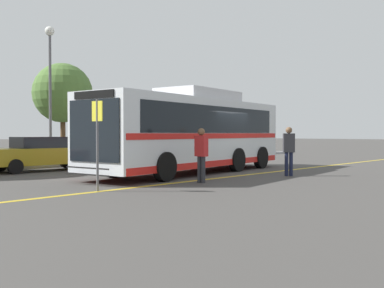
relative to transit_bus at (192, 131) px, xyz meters
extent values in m
plane|color=#423F3D|center=(1.29, -0.44, -1.71)|extent=(220.00, 220.00, 0.00)
cube|color=gold|center=(-0.02, -2.20, -1.71)|extent=(30.59, 0.20, 0.01)
cube|color=#99999E|center=(-0.02, 6.82, -1.64)|extent=(38.59, 0.36, 0.15)
cube|color=silver|center=(-0.02, 0.00, -0.06)|extent=(10.84, 3.97, 2.66)
cube|color=black|center=(-0.02, 0.00, 0.45)|extent=(9.37, 3.81, 1.04)
cube|color=red|center=(-0.02, 0.00, -0.20)|extent=(10.63, 3.98, 0.20)
cube|color=red|center=(-0.02, 0.00, -1.27)|extent=(10.63, 3.97, 0.24)
cube|color=black|center=(-5.28, -0.74, -0.01)|extent=(0.35, 2.21, 1.96)
cube|color=black|center=(-5.28, -0.74, 1.12)|extent=(0.29, 1.76, 0.24)
cube|color=silver|center=(0.51, 0.07, 1.48)|extent=(3.95, 2.52, 0.44)
cube|color=black|center=(-5.56, -0.78, -1.16)|extent=(0.30, 1.88, 0.04)
cube|color=black|center=(-5.56, -0.78, -1.36)|extent=(0.30, 1.88, 0.04)
cylinder|color=black|center=(-3.10, -1.66, -1.21)|extent=(1.03, 0.42, 1.00)
cylinder|color=black|center=(-3.44, 0.74, -1.21)|extent=(1.03, 0.42, 1.00)
cylinder|color=black|center=(1.72, -0.98, -1.21)|extent=(1.03, 0.42, 1.00)
cylinder|color=black|center=(1.39, 1.42, -1.21)|extent=(1.03, 0.42, 1.00)
cylinder|color=black|center=(3.93, -0.67, -1.21)|extent=(1.03, 0.42, 1.00)
cylinder|color=black|center=(3.59, 1.73, -1.21)|extent=(1.03, 0.42, 1.00)
cube|color=olive|center=(-3.73, 5.37, -1.07)|extent=(4.98, 1.97, 0.69)
cube|color=black|center=(-3.85, 5.37, -0.48)|extent=(2.13, 1.61, 0.47)
cylinder|color=black|center=(-2.17, 6.10, -1.41)|extent=(0.61, 0.23, 0.60)
cylinder|color=black|center=(-2.26, 4.47, -1.41)|extent=(0.61, 0.23, 0.60)
cylinder|color=black|center=(-5.20, 6.26, -1.41)|extent=(0.61, 0.23, 0.60)
cylinder|color=black|center=(-5.29, 4.64, -1.41)|extent=(0.61, 0.23, 0.60)
cube|color=silver|center=(2.88, 5.54, -1.12)|extent=(4.81, 2.05, 0.59)
cube|color=black|center=(3.00, 5.55, -0.53)|extent=(2.08, 1.63, 0.59)
cylinder|color=black|center=(1.50, 4.63, -1.41)|extent=(0.61, 0.25, 0.60)
cylinder|color=black|center=(1.37, 6.22, -1.41)|extent=(0.61, 0.25, 0.60)
cylinder|color=black|center=(4.40, 4.87, -1.41)|extent=(0.61, 0.25, 0.60)
cylinder|color=black|center=(4.27, 6.45, -1.41)|extent=(0.61, 0.25, 0.60)
cylinder|color=#2D2D33|center=(-2.51, -2.69, -1.28)|extent=(0.14, 0.14, 0.87)
cylinder|color=#2D2D33|center=(-2.51, -2.86, -1.28)|extent=(0.14, 0.14, 0.87)
cube|color=red|center=(-2.51, -2.78, -0.50)|extent=(0.23, 0.42, 0.69)
sphere|color=brown|center=(-2.51, -2.78, -0.04)|extent=(0.23, 0.23, 0.23)
cylinder|color=#191E38|center=(1.44, -3.56, -1.26)|extent=(0.14, 0.14, 0.90)
cylinder|color=#191E38|center=(1.56, -3.68, -1.26)|extent=(0.14, 0.14, 0.90)
cube|color=#333338|center=(1.50, -3.62, -0.46)|extent=(0.45, 0.46, 0.71)
sphere|color=brown|center=(1.50, -3.62, 0.02)|extent=(0.24, 0.24, 0.24)
cylinder|color=#59595E|center=(-6.10, -2.13, -0.43)|extent=(0.07, 0.07, 2.57)
cube|color=yellow|center=(-6.10, -2.13, 0.52)|extent=(0.09, 0.40, 0.56)
cylinder|color=#59595E|center=(-1.77, 8.21, 1.56)|extent=(0.14, 0.14, 6.54)
sphere|color=silver|center=(-1.77, 8.21, 5.06)|extent=(0.47, 0.47, 0.47)
cylinder|color=#513823|center=(0.01, 10.03, -0.39)|extent=(0.28, 0.28, 2.64)
sphere|color=#4C7033|center=(0.01, 10.03, 2.18)|extent=(3.33, 3.33, 3.33)
camera|label=1|loc=(-13.36, -12.61, -0.10)|focal=42.00mm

